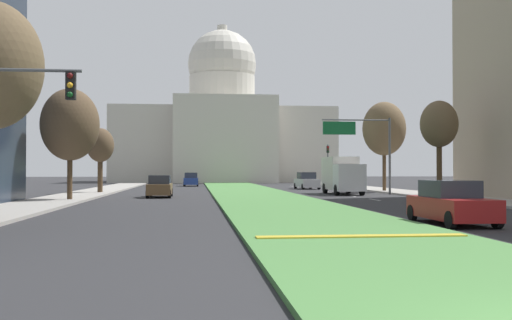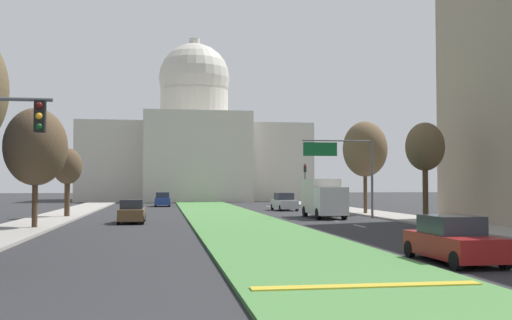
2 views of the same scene
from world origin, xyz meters
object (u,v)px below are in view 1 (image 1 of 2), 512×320
object	(u,v)px
overhead_guide_sign	(364,139)
sedan_distant	(307,181)
traffic_light_near_left	(0,112)
traffic_light_far_right	(328,160)
street_tree_left_far	(100,146)
street_tree_right_mid	(439,125)
sedan_far_horizon	(191,180)
sedan_lead_stopped	(451,204)
street_tree_right_far	(384,129)
capitol_building	(222,131)
street_tree_left_mid	(70,125)
box_truck_delivery	(342,175)
sedan_midblock	(160,187)

from	to	relation	value
overhead_guide_sign	sedan_distant	bearing A→B (deg)	97.69
traffic_light_near_left	sedan_distant	bearing A→B (deg)	68.40
traffic_light_far_right	street_tree_left_far	world-z (taller)	street_tree_left_far
street_tree_right_mid	sedan_far_horizon	bearing A→B (deg)	116.29
overhead_guide_sign	sedan_lead_stopped	xyz separation A→B (m)	(-4.41, -26.61, -3.87)
street_tree_right_far	capitol_building	bearing A→B (deg)	104.31
sedan_distant	sedan_far_horizon	world-z (taller)	sedan_distant
street_tree_left_mid	street_tree_right_mid	xyz separation A→B (m)	(25.53, 0.23, 0.21)
street_tree_right_far	sedan_lead_stopped	world-z (taller)	street_tree_right_far
sedan_far_horizon	box_truck_delivery	xyz separation A→B (m)	(13.04, -26.98, 0.86)
traffic_light_far_right	sedan_midblock	world-z (taller)	traffic_light_far_right
street_tree_left_far	traffic_light_far_right	bearing A→B (deg)	36.81
sedan_distant	street_tree_left_far	bearing A→B (deg)	-151.97
street_tree_right_far	traffic_light_far_right	bearing A→B (deg)	94.89
sedan_midblock	sedan_far_horizon	size ratio (longest dim) A/B	0.99
traffic_light_near_left	sedan_midblock	size ratio (longest dim) A/B	1.18
traffic_light_near_left	street_tree_left_far	xyz separation A→B (m)	(-2.50, 34.34, 0.36)
street_tree_right_far	street_tree_left_far	bearing A→B (deg)	-177.40
traffic_light_far_right	box_truck_delivery	size ratio (longest dim) A/B	0.81
overhead_guide_sign	sedan_midblock	size ratio (longest dim) A/B	1.48
capitol_building	sedan_distant	distance (m)	42.22
street_tree_right_mid	sedan_lead_stopped	distance (m)	20.46
traffic_light_far_right	sedan_midblock	xyz separation A→B (m)	(-18.88, -25.50, -2.53)
capitol_building	traffic_light_near_left	size ratio (longest dim) A/B	7.20
overhead_guide_sign	street_tree_right_mid	world-z (taller)	street_tree_right_mid
traffic_light_near_left	street_tree_right_mid	bearing A→B (deg)	43.84
sedan_distant	sedan_far_horizon	size ratio (longest dim) A/B	1.03
traffic_light_near_left	sedan_distant	xyz separation A→B (m)	(17.90, 45.20, -2.94)
traffic_light_near_left	street_tree_right_mid	world-z (taller)	street_tree_right_mid
capitol_building	overhead_guide_sign	xyz separation A→B (m)	(9.36, -55.76, -4.32)
traffic_light_near_left	sedan_far_horizon	distance (m)	58.44
sedan_distant	capitol_building	bearing A→B (deg)	100.20
overhead_guide_sign	capitol_building	bearing A→B (deg)	99.53
street_tree_left_far	sedan_far_horizon	world-z (taller)	street_tree_left_far
street_tree_right_mid	street_tree_left_far	xyz separation A→B (m)	(-25.52, 12.23, -1.12)
street_tree_left_mid	sedan_far_horizon	distance (m)	37.31
sedan_midblock	box_truck_delivery	size ratio (longest dim) A/B	0.69
street_tree_left_mid	box_truck_delivery	bearing A→B (deg)	24.04
sedan_lead_stopped	box_truck_delivery	xyz separation A→B (m)	(2.76, 27.53, 0.89)
traffic_light_near_left	street_tree_left_mid	xyz separation A→B (m)	(-2.50, 21.88, 1.27)
sedan_far_horizon	street_tree_right_mid	bearing A→B (deg)	-63.71
traffic_light_far_right	sedan_distant	bearing A→B (deg)	-118.63
capitol_building	box_truck_delivery	bearing A→B (deg)	-81.99
traffic_light_near_left	sedan_distant	distance (m)	48.71
overhead_guide_sign	sedan_lead_stopped	distance (m)	27.25
traffic_light_far_right	street_tree_left_mid	size ratio (longest dim) A/B	0.70
sedan_lead_stopped	street_tree_right_mid	bearing A→B (deg)	67.91
traffic_light_near_left	street_tree_right_far	world-z (taller)	street_tree_right_far
sedan_lead_stopped	capitol_building	bearing A→B (deg)	93.44
street_tree_left_far	box_truck_delivery	size ratio (longest dim) A/B	0.90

